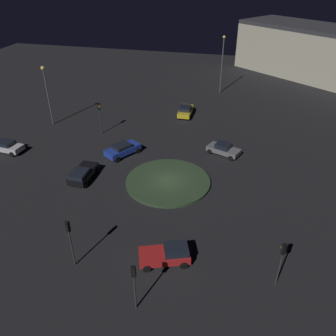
# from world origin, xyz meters

# --- Properties ---
(ground_plane) EXTENTS (116.05, 116.05, 0.00)m
(ground_plane) POSITION_xyz_m (0.00, 0.00, 0.00)
(ground_plane) COLOR black
(roundabout_island) EXTENTS (9.07, 9.07, 0.29)m
(roundabout_island) POSITION_xyz_m (0.00, 0.00, 0.14)
(roundabout_island) COLOR #2D4228
(roundabout_island) RESTS_ON ground_plane
(car_yellow) EXTENTS (2.16, 4.41, 1.48)m
(car_yellow) POSITION_xyz_m (1.77, -18.44, 0.77)
(car_yellow) COLOR gold
(car_yellow) RESTS_ON ground_plane
(car_grey) EXTENTS (4.34, 3.15, 1.42)m
(car_grey) POSITION_xyz_m (-5.11, -7.66, 0.72)
(car_grey) COLOR slate
(car_grey) RESTS_ON ground_plane
(car_red) EXTENTS (4.35, 3.10, 1.41)m
(car_red) POSITION_xyz_m (-2.55, 10.90, 0.74)
(car_red) COLOR red
(car_red) RESTS_ON ground_plane
(car_black) EXTENTS (2.13, 4.16, 1.43)m
(car_black) POSITION_xyz_m (9.11, 1.63, 0.76)
(car_black) COLOR black
(car_black) RESTS_ON ground_plane
(car_blue) EXTENTS (3.89, 4.68, 1.48)m
(car_blue) POSITION_xyz_m (6.78, -4.52, 0.80)
(car_blue) COLOR #1E38A5
(car_blue) RESTS_ON ground_plane
(car_silver) EXTENTS (4.31, 2.28, 1.42)m
(car_silver) POSITION_xyz_m (21.09, -1.94, 0.75)
(car_silver) COLOR silver
(car_silver) RESTS_ON ground_plane
(traffic_light_northwest) EXTENTS (0.39, 0.39, 4.10)m
(traffic_light_northwest) POSITION_xyz_m (-10.89, 11.24, 2.92)
(traffic_light_northwest) COLOR #2D2D2D
(traffic_light_northwest) RESTS_ON ground_plane
(traffic_light_north) EXTENTS (0.35, 0.39, 4.40)m
(traffic_light_north) POSITION_xyz_m (4.35, 12.95, 3.12)
(traffic_light_north) COLOR #2D2D2D
(traffic_light_north) RESTS_ON ground_plane
(traffic_light_southeast) EXTENTS (0.39, 0.38, 4.44)m
(traffic_light_southeast) POSITION_xyz_m (11.64, -9.45, 3.15)
(traffic_light_southeast) COLOR #2D2D2D
(traffic_light_southeast) RESTS_ON ground_plane
(traffic_light_north_near) EXTENTS (0.32, 0.37, 4.04)m
(traffic_light_north_near) POSITION_xyz_m (-1.52, 15.51, 2.88)
(traffic_light_north_near) COLOR #2D2D2D
(traffic_light_north_near) RESTS_ON ground_plane
(streetlamp_southeast) EXTENTS (0.54, 0.54, 8.39)m
(streetlamp_southeast) POSITION_xyz_m (19.75, -10.72, 5.56)
(streetlamp_southeast) COLOR #4C4C51
(streetlamp_southeast) RESTS_ON ground_plane
(streetlamp_south) EXTENTS (0.48, 0.48, 9.71)m
(streetlamp_south) POSITION_xyz_m (-2.17, -30.07, 5.95)
(streetlamp_south) COLOR #4C4C51
(streetlamp_south) RESTS_ON ground_plane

